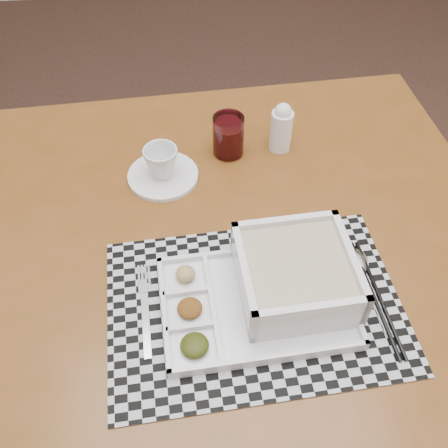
% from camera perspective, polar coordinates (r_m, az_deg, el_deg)
% --- Properties ---
extents(floor, '(5.00, 5.00, 0.00)m').
position_cam_1_polar(floor, '(1.75, -5.28, -11.06)').
color(floor, black).
rests_on(floor, ground).
extents(dining_table, '(1.10, 1.10, 0.78)m').
position_cam_1_polar(dining_table, '(1.00, 1.95, -5.79)').
color(dining_table, '#55350F').
rests_on(dining_table, ground).
extents(placemat, '(0.52, 0.37, 0.00)m').
position_cam_1_polar(placemat, '(0.87, 3.51, -9.22)').
color(placemat, '#ACACB4').
rests_on(placemat, dining_table).
extents(serving_tray, '(0.33, 0.24, 0.09)m').
position_cam_1_polar(serving_tray, '(0.85, 6.89, -6.64)').
color(serving_tray, silver).
rests_on(serving_tray, placemat).
extents(fork, '(0.03, 0.19, 0.00)m').
position_cam_1_polar(fork, '(0.87, -8.90, -9.30)').
color(fork, '#BBBBC2').
rests_on(fork, placemat).
extents(spoon, '(0.04, 0.18, 0.01)m').
position_cam_1_polar(spoon, '(0.94, 15.37, -4.67)').
color(spoon, '#BBBBC2').
rests_on(spoon, placemat).
extents(chopsticks, '(0.03, 0.24, 0.01)m').
position_cam_1_polar(chopsticks, '(0.91, 17.04, -7.96)').
color(chopsticks, black).
rests_on(chopsticks, placemat).
extents(saucer, '(0.15, 0.15, 0.01)m').
position_cam_1_polar(saucer, '(1.07, -6.98, 5.50)').
color(saucer, silver).
rests_on(saucer, dining_table).
extents(cup, '(0.09, 0.09, 0.07)m').
position_cam_1_polar(cup, '(1.05, -7.17, 7.03)').
color(cup, silver).
rests_on(cup, saucer).
extents(juice_glass, '(0.07, 0.07, 0.09)m').
position_cam_1_polar(juice_glass, '(1.10, 0.50, 9.89)').
color(juice_glass, white).
rests_on(juice_glass, dining_table).
extents(creamer_bottle, '(0.05, 0.05, 0.12)m').
position_cam_1_polar(creamer_bottle, '(1.11, 6.58, 10.90)').
color(creamer_bottle, silver).
rests_on(creamer_bottle, dining_table).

